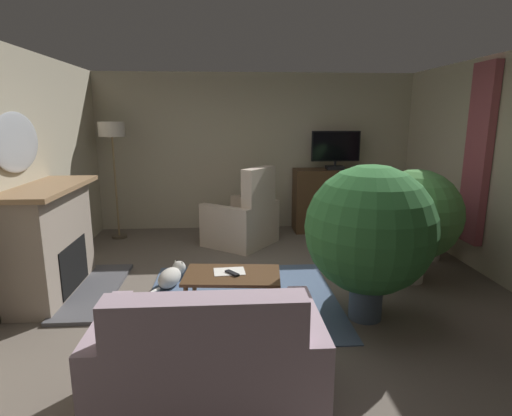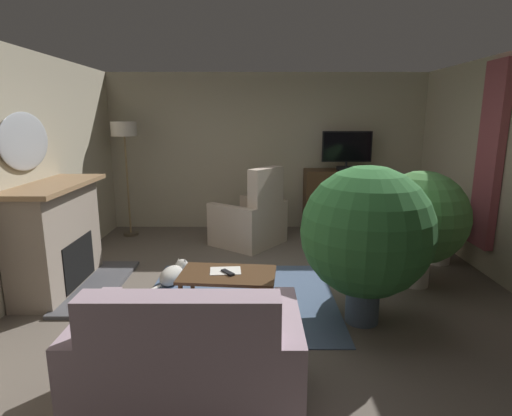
# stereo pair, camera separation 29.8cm
# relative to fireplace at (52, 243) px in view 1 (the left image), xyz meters

# --- Properties ---
(ground_plane) EXTENTS (5.96, 6.64, 0.04)m
(ground_plane) POSITION_rel_fireplace_xyz_m (2.40, -0.33, -0.60)
(ground_plane) COLOR #665B51
(wall_back) EXTENTS (5.96, 0.10, 2.65)m
(wall_back) POSITION_rel_fireplace_xyz_m (2.40, 2.74, 0.74)
(wall_back) COLOR #B2A88E
(wall_back) RESTS_ON ground_plane
(curtain_panel_far) EXTENTS (0.10, 0.44, 2.23)m
(curtain_panel_far) POSITION_rel_fireplace_xyz_m (5.02, 0.51, 0.87)
(curtain_panel_far) COLOR #A34C56
(rug_central) EXTENTS (2.03, 1.99, 0.01)m
(rug_central) POSITION_rel_fireplace_xyz_m (2.05, -0.31, -0.58)
(rug_central) COLOR slate
(rug_central) RESTS_ON ground_plane
(fireplace) EXTENTS (0.93, 1.56, 1.22)m
(fireplace) POSITION_rel_fireplace_xyz_m (0.00, 0.00, 0.00)
(fireplace) COLOR #4C4C51
(fireplace) RESTS_ON ground_plane
(wall_mirror_oval) EXTENTS (0.06, 0.97, 0.62)m
(wall_mirror_oval) POSITION_rel_fireplace_xyz_m (-0.25, 0.00, 1.09)
(wall_mirror_oval) COLOR #B2B7BF
(tv_cabinet) EXTENTS (1.33, 0.53, 1.06)m
(tv_cabinet) POSITION_rel_fireplace_xyz_m (3.70, 2.39, -0.07)
(tv_cabinet) COLOR #352315
(tv_cabinet) RESTS_ON ground_plane
(television) EXTENTS (0.81, 0.20, 0.64)m
(television) POSITION_rel_fireplace_xyz_m (3.70, 2.33, 0.82)
(television) COLOR black
(television) RESTS_ON tv_cabinet
(coffee_table) EXTENTS (0.97, 0.63, 0.44)m
(coffee_table) POSITION_rel_fireplace_xyz_m (1.94, -0.67, -0.19)
(coffee_table) COLOR #4C331E
(coffee_table) RESTS_ON ground_plane
(tv_remote) EXTENTS (0.14, 0.16, 0.02)m
(tv_remote) POSITION_rel_fireplace_xyz_m (1.94, -0.68, -0.13)
(tv_remote) COLOR black
(tv_remote) RESTS_ON coffee_table
(folded_newspaper) EXTENTS (0.32, 0.24, 0.01)m
(folded_newspaper) POSITION_rel_fireplace_xyz_m (1.92, -0.62, -0.14)
(folded_newspaper) COLOR silver
(folded_newspaper) RESTS_ON coffee_table
(sofa_floral) EXTENTS (1.46, 0.88, 0.94)m
(sofa_floral) POSITION_rel_fireplace_xyz_m (1.77, -1.99, -0.26)
(sofa_floral) COLOR #AD93A3
(sofa_floral) RESTS_ON ground_plane
(armchair_beside_cabinet) EXTENTS (1.24, 1.25, 1.20)m
(armchair_beside_cabinet) POSITION_rel_fireplace_xyz_m (2.14, 1.67, -0.22)
(armchair_beside_cabinet) COLOR #C6B29E
(armchair_beside_cabinet) RESTS_ON ground_plane
(potted_plant_on_hearth_side) EXTENTS (0.62, 0.62, 0.99)m
(potted_plant_on_hearth_side) POSITION_rel_fireplace_xyz_m (4.67, 0.84, 0.03)
(potted_plant_on_hearth_side) COLOR beige
(potted_plant_on_hearth_side) RESTS_ON ground_plane
(potted_plant_leafy_by_curtain) EXTENTS (1.06, 1.06, 1.34)m
(potted_plant_leafy_by_curtain) POSITION_rel_fireplace_xyz_m (4.08, 0.08, 0.22)
(potted_plant_leafy_by_curtain) COLOR beige
(potted_plant_leafy_by_curtain) RESTS_ON ground_plane
(potted_plant_small_fern_corner) EXTENTS (1.22, 1.22, 1.51)m
(potted_plant_small_fern_corner) POSITION_rel_fireplace_xyz_m (3.23, -0.79, 0.30)
(potted_plant_small_fern_corner) COLOR #3D4C5B
(potted_plant_small_fern_corner) RESTS_ON ground_plane
(cat) EXTENTS (0.35, 0.70, 0.24)m
(cat) POSITION_rel_fireplace_xyz_m (1.24, 0.14, -0.47)
(cat) COLOR beige
(cat) RESTS_ON ground_plane
(floor_lamp) EXTENTS (0.40, 0.40, 1.85)m
(floor_lamp) POSITION_rel_fireplace_xyz_m (0.13, 2.17, 1.02)
(floor_lamp) COLOR #4C4233
(floor_lamp) RESTS_ON ground_plane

